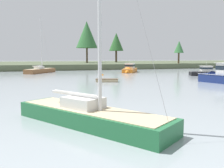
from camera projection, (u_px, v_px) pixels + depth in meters
name	position (u px, v px, depth m)	size (l,w,h in m)	color
far_shore_bank	(75.00, 64.00, 94.68)	(220.08, 57.04, 1.63)	#4C563D
dinghy_sand	(107.00, 81.00, 36.02)	(3.67, 2.45, 0.63)	tan
sailboat_wood	(40.00, 72.00, 55.98)	(7.34, 8.96, 13.56)	brown
sailboat_green	(89.00, 119.00, 13.21)	(7.47, 9.45, 14.01)	#236B3D
cruiser_orange	(129.00, 70.00, 58.17)	(6.57, 8.57, 4.25)	orange
cruiser_black	(210.00, 74.00, 48.05)	(7.59, 4.64, 3.62)	black
mooring_buoy_orange	(103.00, 75.00, 48.92)	(0.39, 0.39, 0.44)	orange
shore_tree_center_left	(87.00, 35.00, 86.93)	(7.82, 7.82, 14.96)	brown
shore_tree_inland_a	(116.00, 42.00, 96.83)	(5.88, 5.88, 11.82)	brown
shore_tree_left_mid	(179.00, 47.00, 78.29)	(3.17, 3.17, 7.34)	brown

